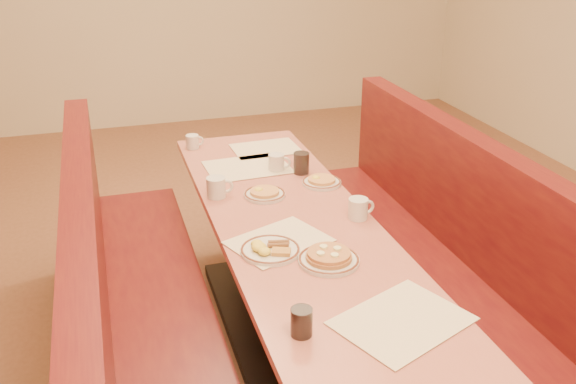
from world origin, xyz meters
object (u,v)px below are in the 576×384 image
object	(u,v)px
coffee_mug_d	(193,141)
soda_tumbler_mid	(301,163)
pancake_plate	(329,258)
coffee_mug_a	(359,208)
booth_left	(135,326)
coffee_mug_c	(277,162)
eggs_plate	(269,249)
soda_tumbler_near	(302,322)
booth_right	(437,275)
diner_table	(296,296)
coffee_mug_b	(217,187)

from	to	relation	value
coffee_mug_d	soda_tumbler_mid	world-z (taller)	soda_tumbler_mid
pancake_plate	coffee_mug_a	distance (m)	0.42
booth_left	coffee_mug_d	size ratio (longest dim) A/B	23.76
coffee_mug_c	eggs_plate	bearing A→B (deg)	-90.05
coffee_mug_d	soda_tumbler_near	xyz separation A→B (m)	(0.05, -1.87, 0.01)
booth_right	booth_left	bearing A→B (deg)	180.00
pancake_plate	soda_tumbler_near	distance (m)	0.48
diner_table	coffee_mug_c	size ratio (longest dim) A/B	21.32
booth_left	soda_tumbler_near	distance (m)	1.02
eggs_plate	soda_tumbler_mid	bearing A→B (deg)	63.43
diner_table	coffee_mug_b	size ratio (longest dim) A/B	19.14
coffee_mug_b	coffee_mug_d	distance (m)	0.71
coffee_mug_b	soda_tumbler_near	distance (m)	1.16
coffee_mug_b	soda_tumbler_mid	bearing A→B (deg)	23.82
booth_left	coffee_mug_a	bearing A→B (deg)	-1.34
eggs_plate	coffee_mug_b	world-z (taller)	coffee_mug_b
pancake_plate	soda_tumbler_near	world-z (taller)	soda_tumbler_near
coffee_mug_c	soda_tumbler_near	distance (m)	1.43
diner_table	soda_tumbler_mid	world-z (taller)	soda_tumbler_mid
diner_table	pancake_plate	bearing A→B (deg)	-86.61
coffee_mug_a	coffee_mug_d	world-z (taller)	coffee_mug_a
coffee_mug_b	coffee_mug_c	xyz separation A→B (m)	(0.37, 0.24, -0.00)
coffee_mug_b	coffee_mug_d	world-z (taller)	coffee_mug_b
coffee_mug_d	soda_tumbler_near	distance (m)	1.87
booth_left	soda_tumbler_near	xyz separation A→B (m)	(0.51, -0.77, 0.44)
booth_right	soda_tumbler_near	xyz separation A→B (m)	(-0.96, -0.77, 0.44)
pancake_plate	soda_tumbler_mid	world-z (taller)	soda_tumbler_mid
booth_right	soda_tumbler_mid	xyz separation A→B (m)	(-0.53, 0.56, 0.44)
booth_left	eggs_plate	world-z (taller)	booth_left
diner_table	coffee_mug_a	size ratio (longest dim) A/B	20.00
pancake_plate	soda_tumbler_mid	bearing A→B (deg)	78.66
booth_left	eggs_plate	bearing A→B (deg)	-21.01
pancake_plate	coffee_mug_c	world-z (taller)	coffee_mug_c
booth_right	coffee_mug_a	size ratio (longest dim) A/B	20.00
coffee_mug_d	soda_tumbler_near	bearing A→B (deg)	-92.02
eggs_plate	pancake_plate	bearing A→B (deg)	-34.85
diner_table	booth_right	xyz separation A→B (m)	(0.73, 0.00, -0.01)
booth_right	coffee_mug_b	size ratio (longest dim) A/B	19.14
coffee_mug_c	soda_tumbler_mid	world-z (taller)	soda_tumbler_mid
coffee_mug_b	coffee_mug_c	size ratio (longest dim) A/B	1.11
coffee_mug_b	booth_right	bearing A→B (deg)	-16.68
eggs_plate	coffee_mug_a	distance (m)	0.50
coffee_mug_c	coffee_mug_b	bearing A→B (deg)	-129.04
eggs_plate	coffee_mug_a	world-z (taller)	coffee_mug_a
coffee_mug_c	coffee_mug_a	bearing A→B (deg)	-55.64
coffee_mug_d	soda_tumbler_mid	size ratio (longest dim) A/B	0.93
coffee_mug_a	soda_tumbler_mid	distance (m)	0.59
pancake_plate	eggs_plate	distance (m)	0.25
eggs_plate	soda_tumbler_near	world-z (taller)	soda_tumbler_near
coffee_mug_a	soda_tumbler_near	bearing A→B (deg)	-128.02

